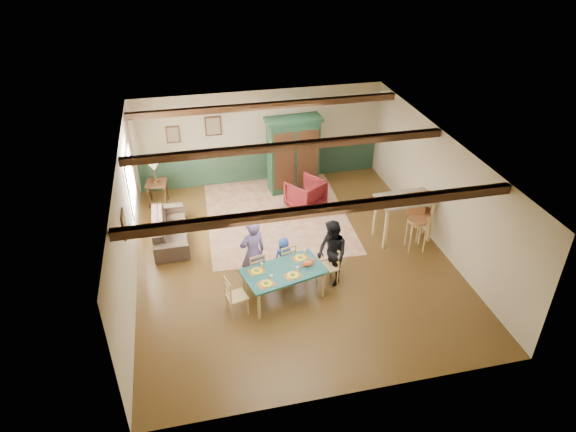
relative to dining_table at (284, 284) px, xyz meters
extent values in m
plane|color=#483014|center=(0.49, 1.34, -0.34)|extent=(8.00, 8.00, 0.00)
cube|color=beige|center=(0.49, 5.34, 1.01)|extent=(7.00, 0.02, 2.70)
cube|color=beige|center=(-3.01, 1.34, 1.01)|extent=(0.02, 8.00, 2.70)
cube|color=beige|center=(3.99, 1.34, 1.01)|extent=(0.02, 8.00, 2.70)
cube|color=silver|center=(0.49, 1.34, 2.36)|extent=(7.00, 8.00, 0.02)
cube|color=#1D3626|center=(0.49, 5.32, 0.11)|extent=(6.95, 0.03, 0.90)
cube|color=black|center=(0.49, -0.96, 2.27)|extent=(6.95, 0.16, 0.16)
cube|color=black|center=(0.49, 1.74, 2.27)|extent=(6.95, 0.16, 0.16)
cube|color=black|center=(0.49, 4.34, 2.27)|extent=(6.95, 0.16, 0.16)
imported|color=#6C5B9C|center=(-0.53, 0.61, 0.44)|extent=(0.64, 0.50, 1.56)
imported|color=black|center=(1.10, 0.28, 0.41)|extent=(0.72, 0.84, 1.49)
imported|color=#2846A1|center=(0.17, 0.79, 0.12)|extent=(0.50, 0.39, 0.91)
cube|color=beige|center=(0.51, 3.21, -0.33)|extent=(3.76, 4.41, 0.01)
cube|color=black|center=(1.27, 4.55, 0.74)|extent=(1.56, 0.71, 2.15)
imported|color=#420D13|center=(1.36, 3.52, 0.05)|extent=(1.17, 1.18, 0.78)
imported|color=#392C23|center=(-2.22, 2.73, -0.04)|extent=(0.81, 2.05, 0.60)
camera|label=1|loc=(-1.74, -8.07, 6.69)|focal=32.00mm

